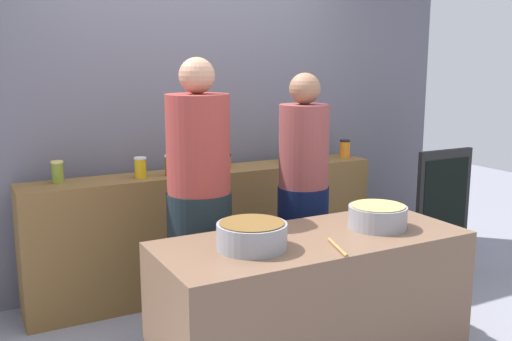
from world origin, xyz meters
name	(u,v)px	position (x,y,z in m)	size (l,w,h in m)	color
storefront_wall	(189,90)	(0.00, 1.45, 1.50)	(4.80, 0.12, 3.00)	slate
display_shelf	(210,230)	(0.00, 1.10, 0.46)	(2.70, 0.36, 0.92)	brown
prep_table	(311,307)	(0.00, -0.30, 0.40)	(1.70, 0.70, 0.80)	brown
preserve_jar_0	(57,172)	(-1.06, 1.16, 1.00)	(0.08, 0.08, 0.15)	olive
preserve_jar_1	(140,168)	(-0.53, 1.06, 1.00)	(0.08, 0.08, 0.15)	gold
preserve_jar_2	(169,165)	(-0.32, 1.05, 1.00)	(0.07, 0.07, 0.15)	#8C4D0F
preserve_jar_3	(226,161)	(0.16, 1.12, 0.98)	(0.07, 0.07, 0.11)	orange
preserve_jar_4	(285,156)	(0.67, 1.11, 0.98)	(0.07, 0.07, 0.10)	#8C4C13
preserve_jar_5	(298,155)	(0.76, 1.06, 0.98)	(0.09, 0.09, 0.12)	yellow
preserve_jar_6	(317,153)	(0.92, 1.03, 1.00)	(0.08, 0.08, 0.14)	#BE3B1F
preserve_jar_7	(345,149)	(1.23, 1.09, 1.00)	(0.09, 0.09, 0.15)	orange
cooking_pot_left	(252,236)	(-0.38, -0.31, 0.86)	(0.36, 0.36, 0.14)	gray
cooking_pot_center	(378,217)	(0.42, -0.32, 0.86)	(0.33, 0.33, 0.13)	gray
wooden_spoon	(338,247)	(0.00, -0.53, 0.81)	(0.02, 0.02, 0.27)	#9E703D
cook_with_tongs	(200,219)	(-0.39, 0.35, 0.79)	(0.39, 0.39, 1.75)	black
cook_in_cap	(303,208)	(0.39, 0.40, 0.75)	(0.35, 0.35, 1.65)	#0A1334
chalkboard_sign	(443,213)	(1.77, 0.48, 0.52)	(0.54, 0.04, 1.03)	black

